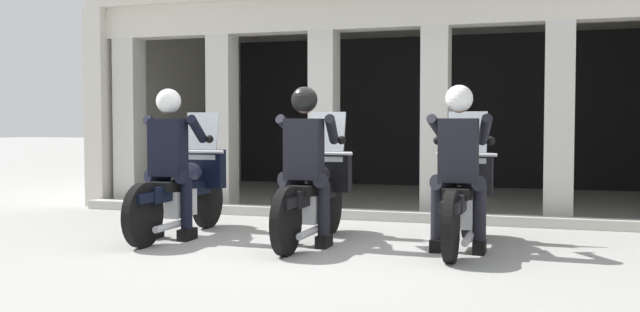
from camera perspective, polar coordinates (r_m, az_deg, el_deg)
name	(u,v)px	position (r m, az deg, el deg)	size (l,w,h in m)	color
ground_plane	(376,210)	(10.13, 4.48, -4.31)	(80.00, 80.00, 0.00)	#999993
station_building	(414,80)	(12.07, 7.45, 5.98)	(8.68, 5.26, 3.06)	black
kerb_strip	(369,215)	(9.13, 3.94, -4.70)	(8.18, 0.24, 0.12)	#B7B5AD
motorcycle_left	(183,190)	(7.97, -10.81, -2.63)	(0.62, 2.04, 1.35)	black
police_officer_left	(170,150)	(7.69, -11.85, 0.44)	(0.63, 0.61, 1.58)	black
motorcycle_center	(314,193)	(7.40, -0.48, -2.99)	(0.62, 2.04, 1.35)	black
police_officer_center	(305,152)	(7.10, -1.21, 0.31)	(0.63, 0.61, 1.58)	black
motorcycle_right	(462,197)	(7.20, 11.22, -3.20)	(0.62, 2.04, 1.35)	black
police_officer_right	(459,154)	(6.89, 10.98, 0.19)	(0.63, 0.61, 1.58)	black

